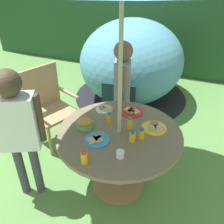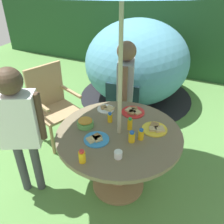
# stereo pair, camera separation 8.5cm
# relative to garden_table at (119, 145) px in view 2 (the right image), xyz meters

# --- Properties ---
(ground_plane) EXTENTS (10.00, 10.00, 0.02)m
(ground_plane) POSITION_rel_garden_table_xyz_m (0.00, 0.00, -0.57)
(ground_plane) COLOR #548442
(hedge_backdrop) EXTENTS (9.00, 0.70, 2.07)m
(hedge_backdrop) POSITION_rel_garden_table_xyz_m (0.00, 3.53, 0.47)
(hedge_backdrop) COLOR #234C28
(hedge_backdrop) RESTS_ON ground_plane
(garden_table) EXTENTS (1.21, 1.21, 0.72)m
(garden_table) POSITION_rel_garden_table_xyz_m (0.00, 0.00, 0.00)
(garden_table) COLOR #93704C
(garden_table) RESTS_ON ground_plane
(wooden_chair) EXTENTS (0.62, 0.64, 1.01)m
(wooden_chair) POSITION_rel_garden_table_xyz_m (-1.15, 0.47, -0.01)
(wooden_chair) COLOR tan
(wooden_chair) RESTS_ON ground_plane
(dome_tent) EXTENTS (2.20, 2.20, 1.34)m
(dome_tent) POSITION_rel_garden_table_xyz_m (-0.51, 2.01, 0.10)
(dome_tent) COLOR teal
(dome_tent) RESTS_ON ground_plane
(child_in_grey_shirt) EXTENTS (0.29, 0.44, 1.35)m
(child_in_grey_shirt) POSITION_rel_garden_table_xyz_m (-0.26, 0.83, 0.30)
(child_in_grey_shirt) COLOR navy
(child_in_grey_shirt) RESTS_ON ground_plane
(child_in_white_shirt) EXTENTS (0.43, 0.34, 1.40)m
(child_in_white_shirt) POSITION_rel_garden_table_xyz_m (-0.82, -0.41, 0.33)
(child_in_white_shirt) COLOR #3F3F47
(child_in_white_shirt) RESTS_ON ground_plane
(snack_bowl) EXTENTS (0.17, 0.17, 0.08)m
(snack_bowl) POSITION_rel_garden_table_xyz_m (-0.35, -0.04, 0.20)
(snack_bowl) COLOR #66B259
(snack_bowl) RESTS_ON garden_table
(plate_front_edge) EXTENTS (0.25, 0.25, 0.03)m
(plate_front_edge) POSITION_rel_garden_table_xyz_m (0.30, 0.19, 0.17)
(plate_front_edge) COLOR yellow
(plate_front_edge) RESTS_ON garden_table
(plate_mid_left) EXTENTS (0.23, 0.23, 0.03)m
(plate_mid_left) POSITION_rel_garden_table_xyz_m (-0.15, -0.19, 0.17)
(plate_mid_left) COLOR #338CD8
(plate_mid_left) RESTS_ON garden_table
(plate_back_edge) EXTENTS (0.19, 0.19, 0.03)m
(plate_back_edge) POSITION_rel_garden_table_xyz_m (-0.29, 0.33, 0.17)
(plate_back_edge) COLOR white
(plate_back_edge) RESTS_ON garden_table
(plate_center_front) EXTENTS (0.25, 0.25, 0.03)m
(plate_center_front) POSITION_rel_garden_table_xyz_m (0.00, 0.39, 0.17)
(plate_center_front) COLOR red
(plate_center_front) RESTS_ON garden_table
(juice_bottle_near_left) EXTENTS (0.06, 0.06, 0.12)m
(juice_bottle_near_left) POSITION_rel_garden_table_xyz_m (-0.12, -0.49, 0.21)
(juice_bottle_near_left) COLOR yellow
(juice_bottle_near_left) RESTS_ON garden_table
(juice_bottle_near_right) EXTENTS (0.06, 0.06, 0.11)m
(juice_bottle_near_right) POSITION_rel_garden_table_xyz_m (0.15, -0.08, 0.21)
(juice_bottle_near_right) COLOR yellow
(juice_bottle_near_right) RESTS_ON garden_table
(juice_bottle_far_left) EXTENTS (0.05, 0.05, 0.11)m
(juice_bottle_far_left) POSITION_rel_garden_table_xyz_m (0.22, -0.01, 0.21)
(juice_bottle_far_left) COLOR yellow
(juice_bottle_far_left) RESTS_ON garden_table
(juice_bottle_far_right) EXTENTS (0.05, 0.05, 0.10)m
(juice_bottle_far_right) POSITION_rel_garden_table_xyz_m (-0.16, 0.13, 0.21)
(juice_bottle_far_right) COLOR yellow
(juice_bottle_far_right) RESTS_ON garden_table
(juice_bottle_center_back) EXTENTS (0.05, 0.05, 0.13)m
(juice_bottle_center_back) POSITION_rel_garden_table_xyz_m (0.07, 0.09, 0.22)
(juice_bottle_center_back) COLOR yellow
(juice_bottle_center_back) RESTS_ON garden_table
(cup_near) EXTENTS (0.07, 0.07, 0.06)m
(cup_near) POSITION_rel_garden_table_xyz_m (0.12, -0.32, 0.19)
(cup_near) COLOR white
(cup_near) RESTS_ON garden_table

